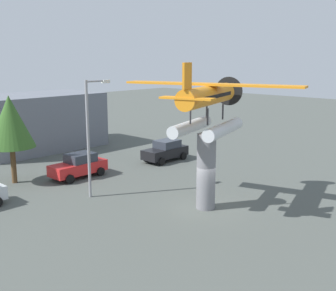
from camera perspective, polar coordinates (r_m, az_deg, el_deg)
The scene contains 8 objects.
ground_plane at distance 24.93m, azimuth 5.11°, elevation -8.47°, with size 140.00×140.00×0.00m, color #4C514C.
display_pedestal at distance 24.25m, azimuth 5.21°, elevation -3.56°, with size 1.10×1.10×4.43m, color slate.
floatplane_monument at distance 23.63m, azimuth 5.50°, elevation 5.63°, with size 7.19×10.29×4.00m.
car_mid_red at distance 31.45m, azimuth -12.07°, elevation -2.68°, with size 4.20×2.02×1.76m.
car_far_black at distance 35.64m, azimuth -0.33°, elevation -0.69°, with size 4.20×2.02×1.76m.
streetlight_primary at distance 26.24m, azimuth -10.51°, elevation 2.14°, with size 1.84×0.28×7.35m.
storefront_building at distance 42.11m, azimuth -17.32°, elevation 3.14°, with size 11.58×6.86×5.25m, color slate.
tree_east at distance 30.65m, azimuth -20.72°, elevation 3.03°, with size 3.24×3.24×6.16m.
Camera 1 is at (-18.53, -14.24, 8.68)m, focal length 44.72 mm.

